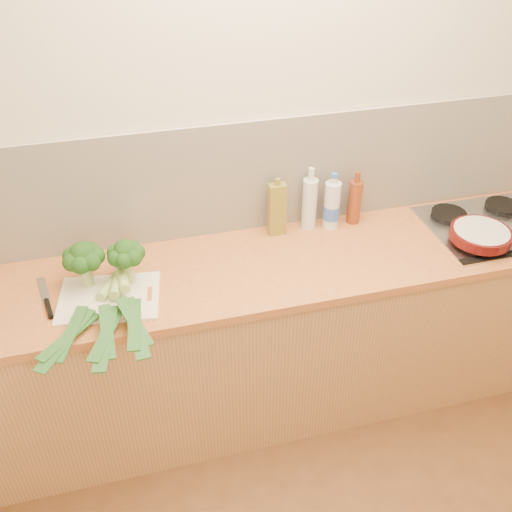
# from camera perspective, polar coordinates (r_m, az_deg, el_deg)

# --- Properties ---
(room_shell) EXTENTS (3.50, 3.50, 3.50)m
(room_shell) POSITION_cam_1_polar(r_m,az_deg,el_deg) (2.62, 1.30, 8.07)
(room_shell) COLOR beige
(room_shell) RESTS_ON ground
(counter) EXTENTS (3.20, 0.62, 0.90)m
(counter) POSITION_cam_1_polar(r_m,az_deg,el_deg) (2.82, 2.71, -7.71)
(counter) COLOR tan
(counter) RESTS_ON ground
(gas_hob) EXTENTS (0.58, 0.50, 0.04)m
(gas_hob) POSITION_cam_1_polar(r_m,az_deg,el_deg) (2.95, 22.35, 2.84)
(gas_hob) COLOR silver
(gas_hob) RESTS_ON counter
(chopping_board) EXTENTS (0.44, 0.35, 0.01)m
(chopping_board) POSITION_cam_1_polar(r_m,az_deg,el_deg) (2.39, -14.48, -4.08)
(chopping_board) COLOR white
(chopping_board) RESTS_ON counter
(broccoli_left) EXTENTS (0.17, 0.17, 0.21)m
(broccoli_left) POSITION_cam_1_polar(r_m,az_deg,el_deg) (2.39, -16.89, -0.14)
(broccoli_left) COLOR #9DB66A
(broccoli_left) RESTS_ON chopping_board
(broccoli_right) EXTENTS (0.15, 0.16, 0.20)m
(broccoli_right) POSITION_cam_1_polar(r_m,az_deg,el_deg) (2.36, -12.89, 0.17)
(broccoli_right) COLOR #9DB66A
(broccoli_right) RESTS_ON chopping_board
(leek_front) EXTENTS (0.40, 0.62, 0.04)m
(leek_front) POSITION_cam_1_polar(r_m,az_deg,el_deg) (2.36, -15.20, -3.84)
(leek_front) COLOR white
(leek_front) RESTS_ON chopping_board
(leek_mid) EXTENTS (0.18, 0.63, 0.04)m
(leek_mid) POSITION_cam_1_polar(r_m,az_deg,el_deg) (2.31, -14.06, -4.14)
(leek_mid) COLOR white
(leek_mid) RESTS_ON chopping_board
(leek_back) EXTENTS (0.12, 0.61, 0.04)m
(leek_back) POSITION_cam_1_polar(r_m,az_deg,el_deg) (2.29, -12.81, -3.71)
(leek_back) COLOR white
(leek_back) RESTS_ON chopping_board
(chefs_knife) EXTENTS (0.08, 0.29, 0.02)m
(chefs_knife) POSITION_cam_1_polar(r_m,az_deg,el_deg) (2.43, -20.14, -4.51)
(chefs_knife) COLOR silver
(chefs_knife) RESTS_ON counter
(skillet) EXTENTS (0.40, 0.28, 0.05)m
(skillet) POSITION_cam_1_polar(r_m,az_deg,el_deg) (2.77, 21.61, 2.03)
(skillet) COLOR #470B0B
(skillet) RESTS_ON gas_hob
(oil_tin) EXTENTS (0.08, 0.05, 0.29)m
(oil_tin) POSITION_cam_1_polar(r_m,az_deg,el_deg) (2.63, 2.10, 4.72)
(oil_tin) COLOR olive
(oil_tin) RESTS_ON counter
(glass_bottle) EXTENTS (0.07, 0.07, 0.31)m
(glass_bottle) POSITION_cam_1_polar(r_m,az_deg,el_deg) (2.69, 5.37, 5.32)
(glass_bottle) COLOR silver
(glass_bottle) RESTS_ON counter
(amber_bottle) EXTENTS (0.06, 0.06, 0.27)m
(amber_bottle) POSITION_cam_1_polar(r_m,az_deg,el_deg) (2.77, 9.84, 5.42)
(amber_bottle) COLOR brown
(amber_bottle) RESTS_ON counter
(water_bottle) EXTENTS (0.08, 0.08, 0.27)m
(water_bottle) POSITION_cam_1_polar(r_m,az_deg,el_deg) (2.71, 7.57, 4.93)
(water_bottle) COLOR silver
(water_bottle) RESTS_ON counter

